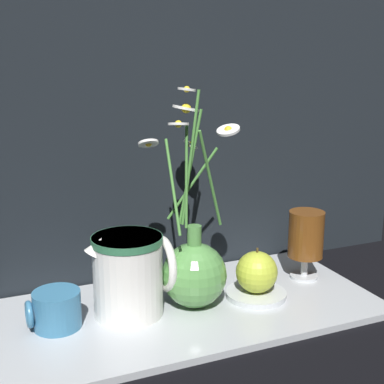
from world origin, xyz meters
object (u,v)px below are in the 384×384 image
Objects in this scene: vase_with_flowers at (194,268)px; orange_fruit at (257,272)px; ceramic_pitcher at (130,272)px; yellow_mug at (56,310)px; tea_glass at (306,236)px.

vase_with_flowers is 4.51× the size of orange_fruit.
ceramic_pitcher reaches higher than orange_fruit.
ceramic_pitcher is (0.13, -0.00, 0.05)m from yellow_mug.
vase_with_flowers is 4.36× the size of yellow_mug.
ceramic_pitcher is at bearing -0.07° from yellow_mug.
vase_with_flowers is at bearing 173.14° from orange_fruit.
vase_with_flowers is 2.53× the size of ceramic_pitcher.
tea_glass is at bearing 1.42° from yellow_mug.
vase_with_flowers reaches higher than ceramic_pitcher.
orange_fruit reaches higher than yellow_mug.
yellow_mug is at bearing 175.72° from orange_fruit.
orange_fruit is (0.36, -0.03, 0.02)m from yellow_mug.
vase_with_flowers is at bearing -6.24° from ceramic_pitcher.
yellow_mug is 0.58× the size of ceramic_pitcher.
ceramic_pitcher is at bearing 173.44° from orange_fruit.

